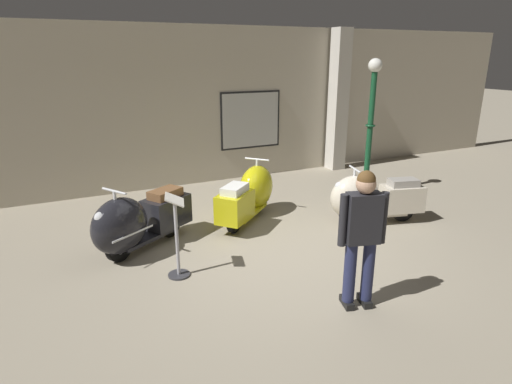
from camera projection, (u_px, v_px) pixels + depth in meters
The scene contains 8 objects.
ground_plane at pixel (277, 254), 6.09m from camera, with size 60.00×60.00×0.00m, color gray.
showroom_back_wall at pixel (195, 107), 9.01m from camera, with size 18.00×0.63×3.29m.
scooter_0 at pixel (135, 222), 6.00m from camera, with size 1.67×1.27×1.02m.
scooter_1 at pixel (250, 193), 7.25m from camera, with size 1.53×1.43×1.00m.
scooter_2 at pixel (369, 198), 7.05m from camera, with size 1.64×0.86×0.97m.
lamppost at pixel (370, 127), 8.23m from camera, with size 0.28×0.28×2.64m.
visitor_0 at pixel (362, 231), 4.56m from camera, with size 0.52×0.32×1.58m.
info_stanchion at pixel (177, 243), 5.35m from camera, with size 0.30×0.37×1.09m.
Camera 1 is at (-2.66, -4.85, 2.71)m, focal length 29.99 mm.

